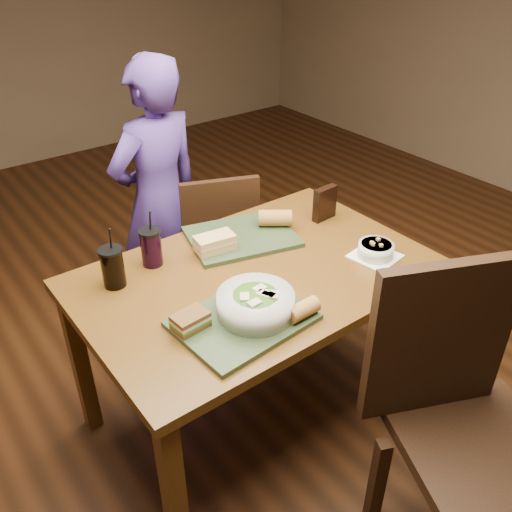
{
  "coord_description": "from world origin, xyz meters",
  "views": [
    {
      "loc": [
        -1.01,
        -1.33,
        1.87
      ],
      "look_at": [
        0.0,
        0.0,
        0.82
      ],
      "focal_mm": 38.0,
      "sensor_mm": 36.0,
      "label": 1
    }
  ],
  "objects_px": {
    "dining_table": "(256,292)",
    "sandwich_near": "(190,321)",
    "baguette_far": "(275,218)",
    "cup_berry": "(151,247)",
    "tray_far": "(242,237)",
    "chair_far": "(212,244)",
    "soup_bowl": "(376,250)",
    "cup_cola": "(113,267)",
    "diner": "(159,200)",
    "chip_bag": "(325,203)",
    "chair_near": "(458,407)",
    "tray_near": "(243,320)",
    "sandwich_far": "(215,243)",
    "baguette_near": "(303,310)",
    "salad_bowl": "(256,302)"
  },
  "relations": [
    {
      "from": "cup_cola",
      "to": "dining_table",
      "type": "bearing_deg",
      "value": -27.85
    },
    {
      "from": "baguette_far",
      "to": "tray_near",
      "type": "bearing_deg",
      "value": -138.42
    },
    {
      "from": "baguette_near",
      "to": "sandwich_far",
      "type": "bearing_deg",
      "value": 89.47
    },
    {
      "from": "tray_far",
      "to": "chip_bag",
      "type": "relative_size",
      "value": 2.84
    },
    {
      "from": "tray_near",
      "to": "chip_bag",
      "type": "xyz_separation_m",
      "value": [
        0.7,
        0.36,
        0.06
      ]
    },
    {
      "from": "cup_cola",
      "to": "cup_berry",
      "type": "xyz_separation_m",
      "value": [
        0.17,
        0.04,
        -0.0
      ]
    },
    {
      "from": "sandwich_far",
      "to": "cup_berry",
      "type": "height_order",
      "value": "cup_berry"
    },
    {
      "from": "soup_bowl",
      "to": "baguette_near",
      "type": "distance_m",
      "value": 0.5
    },
    {
      "from": "chip_bag",
      "to": "chair_near",
      "type": "bearing_deg",
      "value": -111.15
    },
    {
      "from": "chair_far",
      "to": "salad_bowl",
      "type": "relative_size",
      "value": 3.37
    },
    {
      "from": "sandwich_near",
      "to": "baguette_near",
      "type": "relative_size",
      "value": 1.06
    },
    {
      "from": "diner",
      "to": "soup_bowl",
      "type": "xyz_separation_m",
      "value": [
        0.38,
        -1.04,
        0.09
      ]
    },
    {
      "from": "soup_bowl",
      "to": "baguette_far",
      "type": "relative_size",
      "value": 1.38
    },
    {
      "from": "soup_bowl",
      "to": "diner",
      "type": "bearing_deg",
      "value": 110.15
    },
    {
      "from": "chair_far",
      "to": "diner",
      "type": "distance_m",
      "value": 0.34
    },
    {
      "from": "chair_near",
      "to": "soup_bowl",
      "type": "bearing_deg",
      "value": 67.37
    },
    {
      "from": "sandwich_near",
      "to": "cup_cola",
      "type": "bearing_deg",
      "value": 101.85
    },
    {
      "from": "dining_table",
      "to": "chair_far",
      "type": "height_order",
      "value": "chair_far"
    },
    {
      "from": "baguette_far",
      "to": "cup_cola",
      "type": "distance_m",
      "value": 0.71
    },
    {
      "from": "salad_bowl",
      "to": "chip_bag",
      "type": "distance_m",
      "value": 0.75
    },
    {
      "from": "tray_far",
      "to": "cup_berry",
      "type": "xyz_separation_m",
      "value": [
        -0.38,
        0.05,
        0.07
      ]
    },
    {
      "from": "tray_near",
      "to": "chip_bag",
      "type": "height_order",
      "value": "chip_bag"
    },
    {
      "from": "baguette_far",
      "to": "diner",
      "type": "bearing_deg",
      "value": 108.27
    },
    {
      "from": "dining_table",
      "to": "sandwich_far",
      "type": "distance_m",
      "value": 0.25
    },
    {
      "from": "tray_far",
      "to": "soup_bowl",
      "type": "relative_size",
      "value": 2.21
    },
    {
      "from": "dining_table",
      "to": "tray_far",
      "type": "relative_size",
      "value": 3.1
    },
    {
      "from": "soup_bowl",
      "to": "tray_near",
      "type": "bearing_deg",
      "value": -178.69
    },
    {
      "from": "chip_bag",
      "to": "sandwich_far",
      "type": "bearing_deg",
      "value": 171.61
    },
    {
      "from": "dining_table",
      "to": "sandwich_near",
      "type": "bearing_deg",
      "value": -158.34
    },
    {
      "from": "dining_table",
      "to": "tray_far",
      "type": "bearing_deg",
      "value": 66.34
    },
    {
      "from": "baguette_far",
      "to": "cup_cola",
      "type": "relative_size",
      "value": 0.59
    },
    {
      "from": "diner",
      "to": "baguette_far",
      "type": "bearing_deg",
      "value": 99.55
    },
    {
      "from": "chair_near",
      "to": "cup_cola",
      "type": "xyz_separation_m",
      "value": [
        -0.64,
        1.02,
        0.24
      ]
    },
    {
      "from": "dining_table",
      "to": "sandwich_near",
      "type": "xyz_separation_m",
      "value": [
        -0.37,
        -0.15,
        0.13
      ]
    },
    {
      "from": "baguette_far",
      "to": "cup_berry",
      "type": "bearing_deg",
      "value": 172.6
    },
    {
      "from": "dining_table",
      "to": "cup_berry",
      "type": "height_order",
      "value": "cup_berry"
    },
    {
      "from": "tray_far",
      "to": "soup_bowl",
      "type": "distance_m",
      "value": 0.54
    },
    {
      "from": "sandwich_near",
      "to": "baguette_far",
      "type": "relative_size",
      "value": 0.86
    },
    {
      "from": "diner",
      "to": "chip_bag",
      "type": "distance_m",
      "value": 0.83
    },
    {
      "from": "dining_table",
      "to": "sandwich_far",
      "type": "height_order",
      "value": "sandwich_far"
    },
    {
      "from": "sandwich_near",
      "to": "chip_bag",
      "type": "height_order",
      "value": "chip_bag"
    },
    {
      "from": "soup_bowl",
      "to": "chair_near",
      "type": "bearing_deg",
      "value": -112.63
    },
    {
      "from": "diner",
      "to": "chip_bag",
      "type": "bearing_deg",
      "value": 113.55
    },
    {
      "from": "chair_near",
      "to": "sandwich_far",
      "type": "xyz_separation_m",
      "value": [
        -0.24,
        0.98,
        0.21
      ]
    },
    {
      "from": "chair_far",
      "to": "salad_bowl",
      "type": "distance_m",
      "value": 1.01
    },
    {
      "from": "chip_bag",
      "to": "cup_cola",
      "type": "bearing_deg",
      "value": 171.53
    },
    {
      "from": "diner",
      "to": "cup_berry",
      "type": "height_order",
      "value": "diner"
    },
    {
      "from": "tray_near",
      "to": "tray_far",
      "type": "bearing_deg",
      "value": 54.48
    },
    {
      "from": "chair_far",
      "to": "soup_bowl",
      "type": "relative_size",
      "value": 4.51
    },
    {
      "from": "tray_far",
      "to": "soup_bowl",
      "type": "height_order",
      "value": "soup_bowl"
    }
  ]
}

